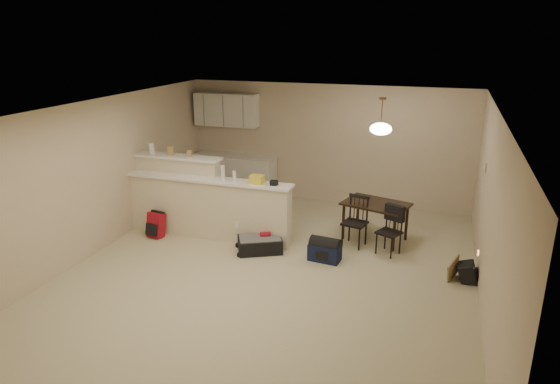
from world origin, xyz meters
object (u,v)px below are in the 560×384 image
at_px(dining_chair_far, 389,231).
at_px(navy_duffel, 325,252).
at_px(red_backpack, 156,225).
at_px(dining_table, 376,207).
at_px(pendant_lamp, 381,128).
at_px(suitcase, 260,244).
at_px(black_daypack, 467,272).
at_px(dining_chair_near, 355,222).

xyz_separation_m(dining_chair_far, navy_duffel, (-0.93, -0.58, -0.26)).
relative_size(red_backpack, navy_duffel, 0.88).
height_order(dining_table, pendant_lamp, pendant_lamp).
relative_size(dining_chair_far, suitcase, 1.12).
bearing_deg(dining_chair_far, red_backpack, -146.94).
height_order(dining_table, suitcase, dining_table).
height_order(red_backpack, black_daypack, red_backpack).
height_order(dining_chair_near, black_daypack, dining_chair_near).
distance_m(dining_table, navy_duffel, 1.36).
xyz_separation_m(red_backpack, black_daypack, (5.26, 0.00, -0.08)).
relative_size(dining_table, black_daypack, 4.05).
relative_size(suitcase, navy_duffel, 1.43).
relative_size(dining_chair_near, navy_duffel, 1.74).
relative_size(dining_table, navy_duffel, 2.48).
xyz_separation_m(dining_chair_near, red_backpack, (-3.44, -0.73, -0.22)).
bearing_deg(suitcase, dining_chair_near, -0.39).
relative_size(dining_table, pendant_lamp, 2.00).
height_order(dining_table, navy_duffel, dining_table).
distance_m(navy_duffel, black_daypack, 2.16).
height_order(dining_table, black_daypack, dining_table).
relative_size(dining_chair_far, red_backpack, 1.82).
height_order(pendant_lamp, red_backpack, pendant_lamp).
relative_size(suitcase, red_backpack, 1.63).
bearing_deg(dining_table, black_daypack, -20.33).
distance_m(suitcase, black_daypack, 3.27).
bearing_deg(black_daypack, dining_chair_near, 70.83).
xyz_separation_m(dining_chair_far, red_backpack, (-4.03, -0.58, -0.18)).
bearing_deg(black_daypack, red_backpack, 92.69).
bearing_deg(navy_duffel, red_backpack, -173.80).
bearing_deg(dining_chair_far, navy_duffel, -123.36).
xyz_separation_m(dining_chair_near, navy_duffel, (-0.34, -0.73, -0.30)).
relative_size(red_backpack, black_daypack, 1.44).
relative_size(dining_chair_near, red_backpack, 1.98).
bearing_deg(dining_table, red_backpack, -147.64).
distance_m(pendant_lamp, dining_chair_far, 1.70).
relative_size(dining_table, red_backpack, 2.82).
height_order(dining_chair_far, suitcase, dining_chair_far).
distance_m(dining_chair_far, navy_duffel, 1.13).
bearing_deg(red_backpack, dining_chair_far, 18.19).
xyz_separation_m(dining_chair_far, black_daypack, (1.23, -0.58, -0.27)).
bearing_deg(suitcase, dining_chair_far, -11.45).
bearing_deg(pendant_lamp, navy_duffel, -119.46).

